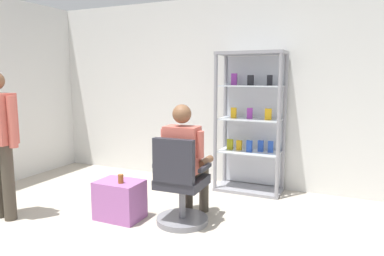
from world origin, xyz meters
name	(u,v)px	position (x,y,z in m)	size (l,w,h in m)	color
back_wall	(229,92)	(0.00, 3.00, 1.35)	(6.00, 0.10, 2.70)	silver
display_cabinet_main	(251,122)	(0.40, 2.76, 0.96)	(0.90, 0.45, 1.90)	gray
office_chair	(180,189)	(0.04, 1.28, 0.39)	(0.57, 0.56, 0.96)	slate
seated_shopkeeper	(186,157)	(0.04, 1.44, 0.71)	(0.50, 0.57, 1.29)	#3F382D
storage_crate	(120,200)	(-0.65, 1.16, 0.21)	(0.50, 0.36, 0.43)	#9E599E
tea_glass	(121,179)	(-0.59, 1.10, 0.48)	(0.06, 0.06, 0.10)	brown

